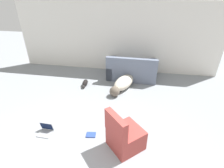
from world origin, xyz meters
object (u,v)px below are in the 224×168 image
at_px(laptop_open, 46,129).
at_px(book_blue, 91,135).
at_px(dog, 123,84).
at_px(couch, 132,70).
at_px(side_chair, 124,136).
at_px(cat, 85,83).

xyz_separation_m(laptop_open, book_blue, (0.99, 0.07, -0.06)).
distance_m(dog, laptop_open, 2.59).
distance_m(couch, dog, 0.84).
bearing_deg(dog, book_blue, 9.32).
distance_m(couch, book_blue, 2.97).
relative_size(book_blue, side_chair, 0.25).
xyz_separation_m(cat, book_blue, (0.78, -2.06, -0.07)).
distance_m(book_blue, side_chair, 0.80).
relative_size(dog, book_blue, 6.56).
xyz_separation_m(dog, side_chair, (0.30, -2.27, 0.12)).
distance_m(cat, side_chair, 2.72).
relative_size(dog, cat, 2.82).
relative_size(couch, dog, 1.15).
relative_size(dog, side_chair, 1.65).
xyz_separation_m(couch, laptop_open, (-1.65, -2.96, -0.21)).
bearing_deg(laptop_open, book_blue, 5.83).
xyz_separation_m(dog, laptop_open, (-1.43, -2.16, -0.10)).
bearing_deg(laptop_open, side_chair, -2.17).
bearing_deg(laptop_open, cat, 85.87).
xyz_separation_m(dog, cat, (-1.22, -0.02, -0.09)).
bearing_deg(cat, side_chair, 33.09).
bearing_deg(couch, side_chair, 92.35).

